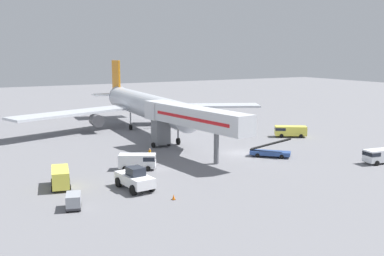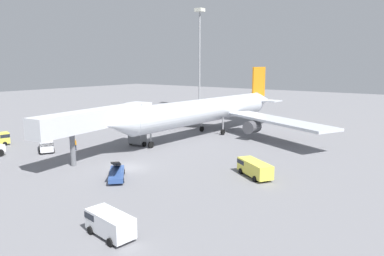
% 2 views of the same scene
% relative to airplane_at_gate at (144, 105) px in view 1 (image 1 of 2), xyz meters
% --- Properties ---
extents(ground_plane, '(300.00, 300.00, 0.00)m').
position_rel_airplane_at_gate_xyz_m(ground_plane, '(4.40, -26.02, -4.70)').
color(ground_plane, slate).
extents(airplane_at_gate, '(50.54, 48.49, 12.92)m').
position_rel_airplane_at_gate_xyz_m(airplane_at_gate, '(0.00, 0.00, 0.00)').
color(airplane_at_gate, silver).
rests_on(airplane_at_gate, ground).
extents(jet_bridge, '(5.97, 22.07, 7.24)m').
position_rel_airplane_at_gate_xyz_m(jet_bridge, '(-3.03, -23.70, 0.78)').
color(jet_bridge, silver).
rests_on(jet_bridge, ground).
extents(pushback_tug, '(3.05, 5.59, 2.54)m').
position_rel_airplane_at_gate_xyz_m(pushback_tug, '(-16.07, -35.35, -3.52)').
color(pushback_tug, white).
rests_on(pushback_tug, ground).
extents(belt_loader_truck, '(5.26, 5.15, 2.87)m').
position_rel_airplane_at_gate_xyz_m(belt_loader_truck, '(6.65, -30.16, -3.96)').
color(belt_loader_truck, '#2D4C8E').
rests_on(belt_loader_truck, ground).
extents(service_van_near_right, '(5.00, 3.93, 1.99)m').
position_rel_airplane_at_gate_xyz_m(service_van_near_right, '(-12.49, -27.59, -3.55)').
color(service_van_near_right, white).
rests_on(service_van_near_right, ground).
extents(service_van_near_center, '(4.77, 2.57, 1.91)m').
position_rel_airplane_at_gate_xyz_m(service_van_near_center, '(17.15, -40.25, -3.59)').
color(service_van_near_center, white).
rests_on(service_van_near_center, ground).
extents(service_van_outer_right, '(2.75, 4.95, 2.12)m').
position_rel_airplane_at_gate_xyz_m(service_van_outer_right, '(-23.00, -30.58, -3.48)').
color(service_van_outer_right, '#E5DB4C').
rests_on(service_van_outer_right, ground).
extents(service_van_far_right, '(5.64, 4.58, 1.91)m').
position_rel_airplane_at_gate_xyz_m(service_van_far_right, '(19.39, -19.54, -3.59)').
color(service_van_far_right, '#E5DB4C').
rests_on(service_van_far_right, ground).
extents(baggage_cart_rear_right, '(1.97, 2.66, 1.48)m').
position_rel_airplane_at_gate_xyz_m(baggage_cart_rear_right, '(-23.56, -38.36, -3.88)').
color(baggage_cart_rear_right, '#38383D').
rests_on(baggage_cart_rear_right, ground).
extents(ground_crew_worker_foreground, '(0.45, 0.45, 1.82)m').
position_rel_airplane_at_gate_xyz_m(ground_crew_worker_foreground, '(-9.52, -24.37, -3.73)').
color(ground_crew_worker_foreground, '#1E2333').
rests_on(ground_crew_worker_foreground, ground).
extents(safety_cone_alpha, '(0.37, 0.37, 0.57)m').
position_rel_airplane_at_gate_xyz_m(safety_cone_alpha, '(-13.96, -40.56, -4.42)').
color(safety_cone_alpha, black).
rests_on(safety_cone_alpha, ground).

